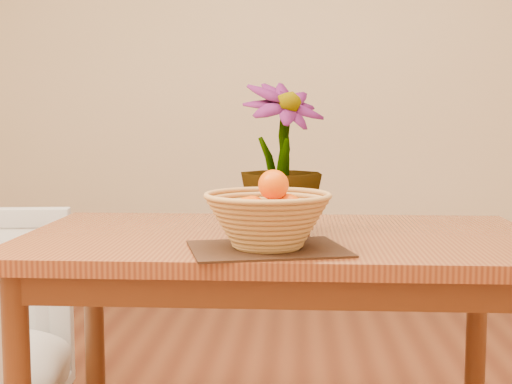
{
  "coord_description": "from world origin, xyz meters",
  "views": [
    {
      "loc": [
        0.05,
        -1.63,
        1.07
      ],
      "look_at": [
        -0.05,
        0.06,
        0.89
      ],
      "focal_mm": 50.0,
      "sensor_mm": 36.0,
      "label": 1
    }
  ],
  "objects": [
    {
      "name": "wall_back",
      "position": [
        0.0,
        2.25,
        1.35
      ],
      "size": [
        4.0,
        0.02,
        2.7
      ],
      "primitive_type": "cube",
      "color": "beige",
      "rests_on": "floor"
    },
    {
      "name": "table",
      "position": [
        0.0,
        0.3,
        0.66
      ],
      "size": [
        1.4,
        0.8,
        0.75
      ],
      "color": "brown",
      "rests_on": "floor"
    },
    {
      "name": "placemat",
      "position": [
        -0.02,
        0.06,
        0.75
      ],
      "size": [
        0.42,
        0.36,
        0.01
      ],
      "primitive_type": "cube",
      "rotation": [
        0.0,
        0.0,
        0.25
      ],
      "color": "#341F13",
      "rests_on": "table"
    },
    {
      "name": "wicker_basket",
      "position": [
        -0.02,
        0.06,
        0.82
      ],
      "size": [
        0.31,
        0.31,
        0.13
      ],
      "color": "tan",
      "rests_on": "placemat"
    },
    {
      "name": "orange_pile",
      "position": [
        -0.02,
        0.06,
        0.86
      ],
      "size": [
        0.17,
        0.16,
        0.13
      ],
      "rotation": [
        0.0,
        0.0,
        0.08
      ],
      "color": "#F25003",
      "rests_on": "wicker_basket"
    },
    {
      "name": "potted_plant",
      "position": [
        0.0,
        0.31,
        0.96
      ],
      "size": [
        0.32,
        0.32,
        0.42
      ],
      "primitive_type": "imported",
      "rotation": [
        0.0,
        0.0,
        0.6
      ],
      "color": "#154513",
      "rests_on": "table"
    }
  ]
}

